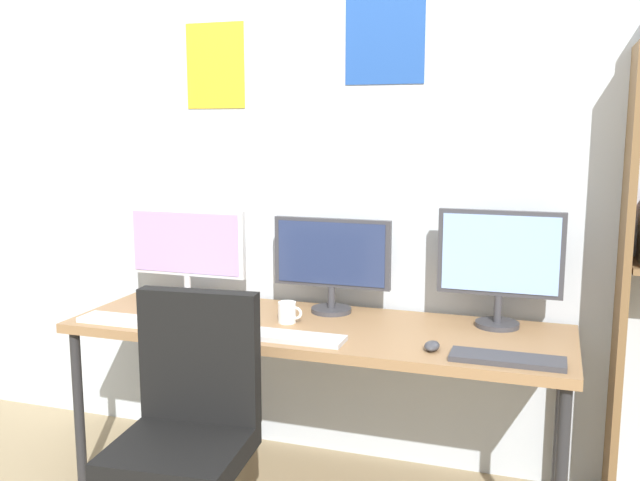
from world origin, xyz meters
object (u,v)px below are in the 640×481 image
object	(u,v)px
monitor_right	(500,261)
mouse_right_side	(243,329)
keyboard_right	(507,359)
office_chair	(187,464)
mouse_left_side	(432,346)
keyboard_center	(297,338)
coffee_mug	(288,312)
laptop_closed	(193,311)
keyboard_left	(122,320)
monitor_center	(332,259)
desk	(316,336)
monitor_left	(187,248)

from	to	relation	value
monitor_right	mouse_right_side	size ratio (longest dim) A/B	5.28
monitor_right	keyboard_right	xyz separation A→B (m)	(0.07, -0.44, -0.27)
office_chair	mouse_left_side	bearing A→B (deg)	32.77
keyboard_center	coffee_mug	world-z (taller)	coffee_mug
monitor_right	coffee_mug	distance (m)	0.91
monitor_right	laptop_closed	distance (m)	1.34
monitor_right	mouse_right_side	bearing A→B (deg)	-156.82
keyboard_left	monitor_center	bearing A→B (deg)	29.14
desk	mouse_right_side	world-z (taller)	mouse_right_side
keyboard_center	mouse_left_side	size ratio (longest dim) A/B	3.90
monitor_center	laptop_closed	xyz separation A→B (m)	(-0.57, -0.22, -0.23)
keyboard_left	mouse_right_side	bearing A→B (deg)	2.95
desk	mouse_left_side	size ratio (longest dim) A/B	21.74
keyboard_left	desk	bearing A→B (deg)	16.17
desk	keyboard_left	size ratio (longest dim) A/B	5.68
office_chair	keyboard_center	world-z (taller)	office_chair
desk	keyboard_right	world-z (taller)	keyboard_right
keyboard_center	mouse_right_side	xyz separation A→B (m)	(-0.24, 0.03, 0.01)
monitor_center	monitor_right	world-z (taller)	monitor_right
coffee_mug	laptop_closed	bearing A→B (deg)	179.79
desk	mouse_left_side	xyz separation A→B (m)	(0.52, -0.18, 0.07)
monitor_center	keyboard_left	bearing A→B (deg)	-150.86
laptop_closed	monitor_right	bearing A→B (deg)	17.60
laptop_closed	coffee_mug	xyz separation A→B (m)	(0.45, -0.00, 0.03)
keyboard_left	laptop_closed	xyz separation A→B (m)	(0.22, 0.22, 0.00)
keyboard_left	monitor_right	bearing A→B (deg)	16.26
office_chair	keyboard_left	xyz separation A→B (m)	(-0.55, 0.45, 0.35)
keyboard_center	laptop_closed	xyz separation A→B (m)	(-0.57, 0.22, 0.00)
keyboard_center	desk	bearing A→B (deg)	90.00
mouse_left_side	keyboard_left	bearing A→B (deg)	-178.00
monitor_right	coffee_mug	xyz separation A→B (m)	(-0.85, -0.22, -0.23)
office_chair	keyboard_left	distance (m)	0.79
monitor_left	monitor_right	world-z (taller)	monitor_right
monitor_center	monitor_right	size ratio (longest dim) A/B	1.05
laptop_closed	coffee_mug	distance (m)	0.45
desk	office_chair	world-z (taller)	office_chair
keyboard_center	laptop_closed	bearing A→B (deg)	159.05
monitor_center	monitor_right	bearing A→B (deg)	0.00
monitor_center	desk	bearing A→B (deg)	-90.00
monitor_center	mouse_right_side	size ratio (longest dim) A/B	5.54
keyboard_center	keyboard_left	bearing A→B (deg)	180.00
keyboard_left	mouse_left_side	distance (m)	1.31
monitor_left	monitor_right	bearing A→B (deg)	-0.00
coffee_mug	keyboard_left	bearing A→B (deg)	-161.97
keyboard_right	coffee_mug	xyz separation A→B (m)	(-0.92, 0.22, 0.04)
desk	office_chair	size ratio (longest dim) A/B	2.11
keyboard_center	mouse_left_side	bearing A→B (deg)	5.05
monitor_right	coffee_mug	bearing A→B (deg)	-165.16
monitor_center	coffee_mug	distance (m)	0.32
monitor_left	keyboard_center	world-z (taller)	monitor_left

